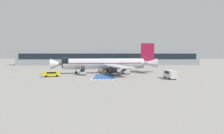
# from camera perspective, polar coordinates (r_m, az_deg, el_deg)

# --- Properties ---
(ground_plane) EXTENTS (600.00, 600.00, 0.00)m
(ground_plane) POSITION_cam_1_polar(r_m,az_deg,el_deg) (65.63, -2.31, -2.01)
(ground_plane) COLOR gray
(apron_leadline_yellow) EXTENTS (73.27, 12.86, 0.01)m
(apron_leadline_yellow) POSITION_cam_1_polar(r_m,az_deg,el_deg) (66.14, -2.40, -1.96)
(apron_leadline_yellow) COLOR gold
(apron_leadline_yellow) RESTS_ON ground_plane
(apron_stand_patch_blue) EXTENTS (6.09, 12.22, 0.01)m
(apron_stand_patch_blue) POSITION_cam_1_polar(r_m,az_deg,el_deg) (55.26, -2.52, -3.08)
(apron_stand_patch_blue) COLOR #2856A8
(apron_stand_patch_blue) RESTS_ON ground_plane
(apron_walkway_bar_0) EXTENTS (0.44, 3.60, 0.01)m
(apron_walkway_bar_0) POSITION_cam_1_polar(r_m,az_deg,el_deg) (48.46, -6.90, -4.07)
(apron_walkway_bar_0) COLOR silver
(apron_walkway_bar_0) RESTS_ON ground_plane
(apron_walkway_bar_1) EXTENTS (0.44, 3.60, 0.01)m
(apron_walkway_bar_1) POSITION_cam_1_polar(r_m,az_deg,el_deg) (48.37, -5.48, -4.07)
(apron_walkway_bar_1) COLOR silver
(apron_walkway_bar_1) RESTS_ON ground_plane
(apron_walkway_bar_2) EXTENTS (0.44, 3.60, 0.01)m
(apron_walkway_bar_2) POSITION_cam_1_polar(r_m,az_deg,el_deg) (48.31, -4.06, -4.08)
(apron_walkway_bar_2) COLOR silver
(apron_walkway_bar_2) RESTS_ON ground_plane
(apron_walkway_bar_3) EXTENTS (0.44, 3.60, 0.01)m
(apron_walkway_bar_3) POSITION_cam_1_polar(r_m,az_deg,el_deg) (48.27, -2.63, -4.08)
(apron_walkway_bar_3) COLOR silver
(apron_walkway_bar_3) RESTS_ON ground_plane
(apron_walkway_bar_4) EXTENTS (0.44, 3.60, 0.01)m
(apron_walkway_bar_4) POSITION_cam_1_polar(r_m,az_deg,el_deg) (48.27, -1.20, -4.07)
(apron_walkway_bar_4) COLOR silver
(apron_walkway_bar_4) RESTS_ON ground_plane
(apron_walkway_bar_5) EXTENTS (0.44, 3.60, 0.01)m
(apron_walkway_bar_5) POSITION_cam_1_polar(r_m,az_deg,el_deg) (48.30, 0.22, -4.07)
(apron_walkway_bar_5) COLOR silver
(apron_walkway_bar_5) RESTS_ON ground_plane
(airliner) EXTENTS (40.45, 32.24, 11.43)m
(airliner) POSITION_cam_1_polar(r_m,az_deg,el_deg) (66.00, -1.83, 1.12)
(airliner) COLOR silver
(airliner) RESTS_ON ground_plane
(boarding_stairs_forward) EXTENTS (2.99, 5.48, 3.78)m
(boarding_stairs_forward) POSITION_cam_1_polar(r_m,az_deg,el_deg) (60.79, -9.51, -1.60)
(boarding_stairs_forward) COLOR #ADB2BA
(boarding_stairs_forward) RESTS_ON ground_plane
(boarding_stairs_aft) EXTENTS (2.99, 5.48, 3.87)m
(boarding_stairs_aft) POSITION_cam_1_polar(r_m,az_deg,el_deg) (63.17, 4.38, -1.35)
(boarding_stairs_aft) COLOR #ADB2BA
(boarding_stairs_aft) RESTS_ON ground_plane
(fuel_tanker) EXTENTS (8.65, 3.38, 3.26)m
(fuel_tanker) POSITION_cam_1_polar(r_m,az_deg,el_deg) (86.85, 3.91, 0.47)
(fuel_tanker) COLOR #38383D
(fuel_tanker) RESTS_ON ground_plane
(service_van_0) EXTENTS (5.34, 3.07, 1.73)m
(service_van_0) POSITION_cam_1_polar(r_m,az_deg,el_deg) (57.33, -19.11, -1.98)
(service_van_0) COLOR yellow
(service_van_0) RESTS_ON ground_plane
(service_van_1) EXTENTS (2.22, 5.48, 2.37)m
(service_van_1) POSITION_cam_1_polar(r_m,az_deg,el_deg) (52.23, 18.43, -2.12)
(service_van_1) COLOR silver
(service_van_1) RESTS_ON ground_plane
(baggage_cart) EXTENTS (2.97, 2.35, 0.87)m
(baggage_cart) POSITION_cam_1_polar(r_m,az_deg,el_deg) (58.55, 1.84, -2.45)
(baggage_cart) COLOR gray
(baggage_cart) RESTS_ON ground_plane
(ground_crew_0) EXTENTS (0.46, 0.47, 1.68)m
(ground_crew_0) POSITION_cam_1_polar(r_m,az_deg,el_deg) (61.93, -3.71, -1.46)
(ground_crew_0) COLOR #191E38
(ground_crew_0) RESTS_ON ground_plane
(ground_crew_1) EXTENTS (0.44, 0.26, 1.71)m
(ground_crew_1) POSITION_cam_1_polar(r_m,az_deg,el_deg) (59.83, -2.01, -1.62)
(ground_crew_1) COLOR #191E38
(ground_crew_1) RESTS_ON ground_plane
(ground_crew_2) EXTENTS (0.42, 0.49, 1.73)m
(ground_crew_2) POSITION_cam_1_polar(r_m,az_deg,el_deg) (65.45, 7.93, -1.18)
(ground_crew_2) COLOR black
(ground_crew_2) RESTS_ON ground_plane
(traffic_cone_0) EXTENTS (0.48, 0.48, 0.53)m
(traffic_cone_0) POSITION_cam_1_polar(r_m,az_deg,el_deg) (61.56, -5.75, -2.15)
(traffic_cone_0) COLOR orange
(traffic_cone_0) RESTS_ON ground_plane
(terminal_building) EXTENTS (126.42, 12.10, 11.01)m
(terminal_building) POSITION_cam_1_polar(r_m,az_deg,el_deg) (125.24, -1.10, 3.25)
(terminal_building) COLOR #9EA3A8
(terminal_building) RESTS_ON ground_plane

